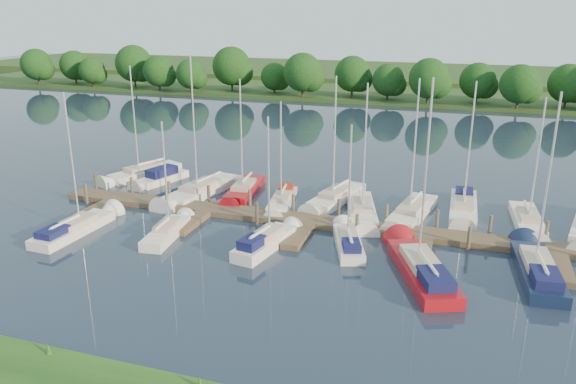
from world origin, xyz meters
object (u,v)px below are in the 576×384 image
(sailboat_n_0, at_px, (141,174))
(sailboat_s_2, at_px, (266,243))
(dock, at_px, (308,224))
(motorboat, at_px, (160,179))
(sailboat_n_5, at_px, (334,199))

(sailboat_n_0, distance_m, sailboat_s_2, 19.81)
(dock, xyz_separation_m, motorboat, (-15.32, 6.05, 0.14))
(dock, distance_m, sailboat_n_5, 5.74)
(motorboat, distance_m, sailboat_s_2, 17.28)
(sailboat_n_0, distance_m, sailboat_n_5, 18.37)
(sailboat_s_2, bearing_deg, sailboat_n_5, 88.72)
(dock, relative_size, motorboat, 6.85)
(dock, bearing_deg, sailboat_s_2, -109.26)
(sailboat_n_0, bearing_deg, sailboat_n_5, -161.21)
(motorboat, relative_size, sailboat_n_5, 0.57)
(dock, xyz_separation_m, sailboat_n_5, (0.52, 5.71, 0.07))
(dock, height_order, sailboat_n_0, sailboat_n_0)
(sailboat_n_0, height_order, sailboat_s_2, sailboat_n_0)
(sailboat_n_0, bearing_deg, sailboat_s_2, 167.91)
(dock, xyz_separation_m, sailboat_n_0, (-17.81, 6.94, 0.07))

